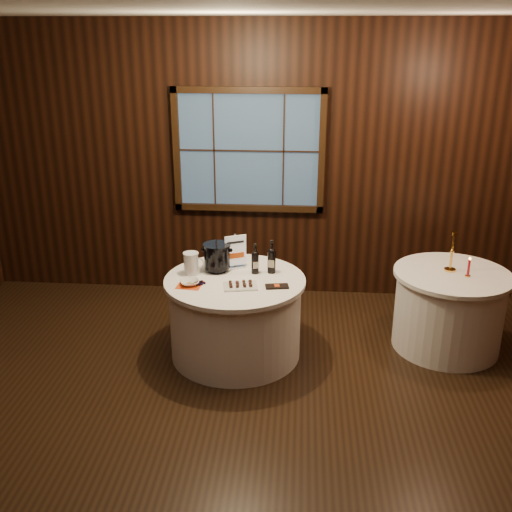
# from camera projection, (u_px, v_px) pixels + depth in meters

# --- Properties ---
(ground) EXTENTS (6.00, 6.00, 0.00)m
(ground) POSITION_uv_depth(u_px,v_px,m) (222.00, 417.00, 4.74)
(ground) COLOR black
(ground) RESTS_ON ground
(back_wall) EXTENTS (6.00, 0.10, 3.00)m
(back_wall) POSITION_uv_depth(u_px,v_px,m) (249.00, 160.00, 6.50)
(back_wall) COLOR black
(back_wall) RESTS_ON ground
(main_table) EXTENTS (1.28, 1.28, 0.77)m
(main_table) POSITION_uv_depth(u_px,v_px,m) (235.00, 317.00, 5.53)
(main_table) COLOR white
(main_table) RESTS_ON ground
(side_table) EXTENTS (1.08, 1.08, 0.77)m
(side_table) POSITION_uv_depth(u_px,v_px,m) (448.00, 310.00, 5.67)
(side_table) COLOR white
(side_table) RESTS_ON ground
(sign_stand) EXTENTS (0.20, 0.16, 0.33)m
(sign_stand) POSITION_uv_depth(u_px,v_px,m) (235.00, 256.00, 5.60)
(sign_stand) COLOR #B8B8BF
(sign_stand) RESTS_ON main_table
(port_bottle_left) EXTENTS (0.07, 0.08, 0.29)m
(port_bottle_left) POSITION_uv_depth(u_px,v_px,m) (255.00, 261.00, 5.48)
(port_bottle_left) COLOR black
(port_bottle_left) RESTS_ON main_table
(port_bottle_right) EXTENTS (0.07, 0.08, 0.31)m
(port_bottle_right) POSITION_uv_depth(u_px,v_px,m) (272.00, 259.00, 5.49)
(port_bottle_right) COLOR black
(port_bottle_right) RESTS_ON main_table
(ice_bucket) EXTENTS (0.26, 0.26, 0.26)m
(ice_bucket) POSITION_uv_depth(u_px,v_px,m) (217.00, 257.00, 5.53)
(ice_bucket) COLOR black
(ice_bucket) RESTS_ON main_table
(chocolate_plate) EXTENTS (0.32, 0.24, 0.04)m
(chocolate_plate) POSITION_uv_depth(u_px,v_px,m) (241.00, 285.00, 5.22)
(chocolate_plate) COLOR white
(chocolate_plate) RESTS_ON main_table
(chocolate_box) EXTENTS (0.22, 0.13, 0.02)m
(chocolate_box) POSITION_uv_depth(u_px,v_px,m) (277.00, 286.00, 5.22)
(chocolate_box) COLOR black
(chocolate_box) RESTS_ON main_table
(grape_bunch) EXTENTS (0.16, 0.10, 0.04)m
(grape_bunch) POSITION_uv_depth(u_px,v_px,m) (200.00, 284.00, 5.25)
(grape_bunch) COLOR black
(grape_bunch) RESTS_ON main_table
(glass_pitcher) EXTENTS (0.19, 0.14, 0.21)m
(glass_pitcher) POSITION_uv_depth(u_px,v_px,m) (191.00, 263.00, 5.47)
(glass_pitcher) COLOR silver
(glass_pitcher) RESTS_ON main_table
(orange_napkin) EXTENTS (0.23, 0.23, 0.00)m
(orange_napkin) POSITION_uv_depth(u_px,v_px,m) (190.00, 285.00, 5.26)
(orange_napkin) COLOR #DA4412
(orange_napkin) RESTS_ON main_table
(cracker_bowl) EXTENTS (0.20, 0.20, 0.04)m
(cracker_bowl) POSITION_uv_depth(u_px,v_px,m) (190.00, 283.00, 5.26)
(cracker_bowl) COLOR white
(cracker_bowl) RESTS_ON orange_napkin
(brass_candlestick) EXTENTS (0.11, 0.11, 0.38)m
(brass_candlestick) POSITION_uv_depth(u_px,v_px,m) (451.00, 257.00, 5.53)
(brass_candlestick) COLOR gold
(brass_candlestick) RESTS_ON side_table
(red_candle) EXTENTS (0.05, 0.05, 0.19)m
(red_candle) POSITION_uv_depth(u_px,v_px,m) (469.00, 269.00, 5.41)
(red_candle) COLOR gold
(red_candle) RESTS_ON side_table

